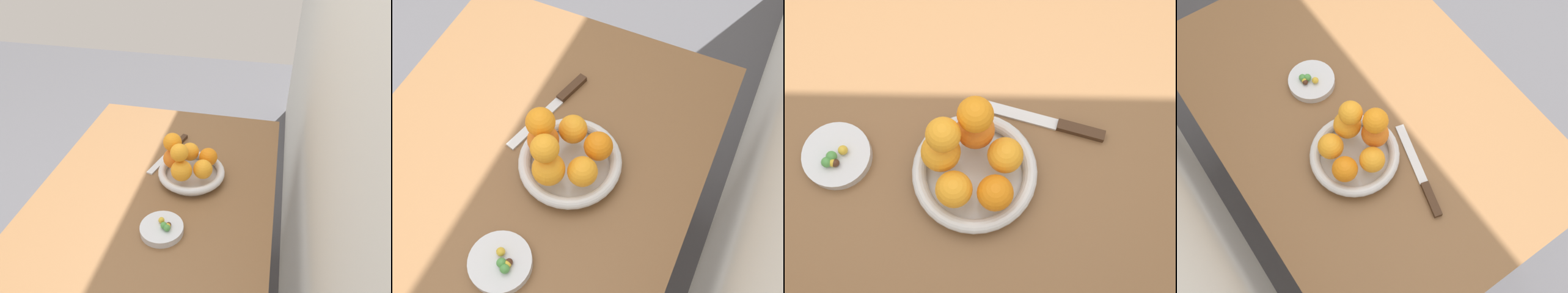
# 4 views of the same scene
# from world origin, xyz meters

# --- Properties ---
(ground_plane) EXTENTS (6.00, 6.00, 0.00)m
(ground_plane) POSITION_xyz_m (0.00, 0.00, 0.00)
(ground_plane) COLOR #4C4C51
(dining_table) EXTENTS (1.10, 0.76, 0.74)m
(dining_table) POSITION_xyz_m (0.00, 0.00, 0.65)
(dining_table) COLOR brown
(dining_table) RESTS_ON ground_plane
(fruit_bowl) EXTENTS (0.22, 0.22, 0.04)m
(fruit_bowl) POSITION_xyz_m (-0.11, 0.10, 0.76)
(fruit_bowl) COLOR silver
(fruit_bowl) RESTS_ON dining_table
(candy_dish) EXTENTS (0.13, 0.13, 0.02)m
(candy_dish) POSITION_xyz_m (0.14, 0.07, 0.75)
(candy_dish) COLOR silver
(candy_dish) RESTS_ON dining_table
(orange_0) EXTENTS (0.06, 0.06, 0.06)m
(orange_0) POSITION_xyz_m (-0.15, 0.15, 0.81)
(orange_0) COLOR orange
(orange_0) RESTS_ON fruit_bowl
(orange_1) EXTENTS (0.06, 0.06, 0.06)m
(orange_1) POSITION_xyz_m (-0.16, 0.08, 0.81)
(orange_1) COLOR orange
(orange_1) RESTS_ON fruit_bowl
(orange_2) EXTENTS (0.07, 0.07, 0.07)m
(orange_2) POSITION_xyz_m (-0.11, 0.04, 0.81)
(orange_2) COLOR orange
(orange_2) RESTS_ON fruit_bowl
(orange_3) EXTENTS (0.07, 0.07, 0.07)m
(orange_3) POSITION_xyz_m (-0.05, 0.08, 0.81)
(orange_3) COLOR orange
(orange_3) RESTS_ON fruit_bowl
(orange_4) EXTENTS (0.06, 0.06, 0.06)m
(orange_4) POSITION_xyz_m (-0.08, 0.14, 0.81)
(orange_4) COLOR orange
(orange_4) RESTS_ON fruit_bowl
(orange_5) EXTENTS (0.06, 0.06, 0.06)m
(orange_5) POSITION_xyz_m (-0.11, 0.04, 0.88)
(orange_5) COLOR orange
(orange_5) RESTS_ON orange_2
(orange_6) EXTENTS (0.06, 0.06, 0.06)m
(orange_6) POSITION_xyz_m (-0.06, 0.07, 0.88)
(orange_6) COLOR orange
(orange_6) RESTS_ON orange_3
(candy_ball_0) EXTENTS (0.02, 0.02, 0.02)m
(candy_ball_0) POSITION_xyz_m (0.14, 0.09, 0.77)
(candy_ball_0) COLOR gold
(candy_ball_0) RESTS_ON candy_dish
(candy_ball_1) EXTENTS (0.02, 0.02, 0.02)m
(candy_ball_1) POSITION_xyz_m (0.13, 0.07, 0.77)
(candy_ball_1) COLOR gold
(candy_ball_1) RESTS_ON candy_dish
(candy_ball_2) EXTENTS (0.02, 0.02, 0.02)m
(candy_ball_2) POSITION_xyz_m (0.14, 0.08, 0.77)
(candy_ball_2) COLOR #4C9947
(candy_ball_2) RESTS_ON candy_dish
(candy_ball_3) EXTENTS (0.02, 0.02, 0.02)m
(candy_ball_3) POSITION_xyz_m (0.15, 0.09, 0.77)
(candy_ball_3) COLOR #4C9947
(candy_ball_3) RESTS_ON candy_dish
(candy_ball_4) EXTENTS (0.02, 0.02, 0.02)m
(candy_ball_4) POSITION_xyz_m (0.14, 0.09, 0.77)
(candy_ball_4) COLOR #472819
(candy_ball_4) RESTS_ON candy_dish
(knife) EXTENTS (0.26, 0.09, 0.01)m
(knife) POSITION_xyz_m (-0.25, -0.01, 0.75)
(knife) COLOR #3F2819
(knife) RESTS_ON dining_table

